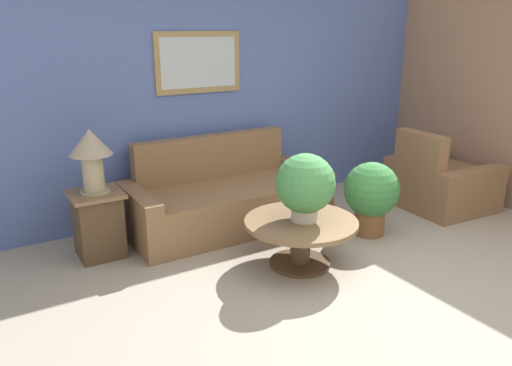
{
  "coord_description": "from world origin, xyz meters",
  "views": [
    {
      "loc": [
        -2.91,
        -2.35,
        2.09
      ],
      "look_at": [
        -0.47,
        1.65,
        0.62
      ],
      "focal_mm": 35.0,
      "sensor_mm": 36.0,
      "label": 1
    }
  ],
  "objects_px": {
    "couch_main": "(226,199)",
    "potted_plant_floor": "(371,194)",
    "coffee_table": "(301,232)",
    "table_lamp": "(91,151)",
    "potted_plant_on_table": "(305,185)",
    "armchair": "(440,183)",
    "side_table": "(98,224)"
  },
  "relations": [
    {
      "from": "armchair",
      "to": "potted_plant_floor",
      "type": "bearing_deg",
      "value": 101.6
    },
    {
      "from": "coffee_table",
      "to": "potted_plant_floor",
      "type": "relative_size",
      "value": 1.32
    },
    {
      "from": "couch_main",
      "to": "table_lamp",
      "type": "height_order",
      "value": "table_lamp"
    },
    {
      "from": "armchair",
      "to": "table_lamp",
      "type": "height_order",
      "value": "table_lamp"
    },
    {
      "from": "armchair",
      "to": "couch_main",
      "type": "bearing_deg",
      "value": 75.45
    },
    {
      "from": "armchair",
      "to": "side_table",
      "type": "distance_m",
      "value": 3.93
    },
    {
      "from": "couch_main",
      "to": "side_table",
      "type": "height_order",
      "value": "couch_main"
    },
    {
      "from": "coffee_table",
      "to": "table_lamp",
      "type": "relative_size",
      "value": 1.72
    },
    {
      "from": "table_lamp",
      "to": "potted_plant_on_table",
      "type": "height_order",
      "value": "table_lamp"
    },
    {
      "from": "potted_plant_floor",
      "to": "potted_plant_on_table",
      "type": "bearing_deg",
      "value": -168.21
    },
    {
      "from": "armchair",
      "to": "table_lamp",
      "type": "bearing_deg",
      "value": 82.3
    },
    {
      "from": "potted_plant_on_table",
      "to": "potted_plant_floor",
      "type": "xyz_separation_m",
      "value": [
        1.02,
        0.21,
        -0.32
      ]
    },
    {
      "from": "side_table",
      "to": "potted_plant_floor",
      "type": "xyz_separation_m",
      "value": [
        2.55,
        -0.95,
        0.12
      ]
    },
    {
      "from": "table_lamp",
      "to": "potted_plant_floor",
      "type": "distance_m",
      "value": 2.78
    },
    {
      "from": "couch_main",
      "to": "potted_plant_floor",
      "type": "relative_size",
      "value": 2.78
    },
    {
      "from": "coffee_table",
      "to": "potted_plant_on_table",
      "type": "height_order",
      "value": "potted_plant_on_table"
    },
    {
      "from": "armchair",
      "to": "potted_plant_on_table",
      "type": "bearing_deg",
      "value": 103.23
    },
    {
      "from": "side_table",
      "to": "potted_plant_on_table",
      "type": "distance_m",
      "value": 1.97
    },
    {
      "from": "potted_plant_on_table",
      "to": "coffee_table",
      "type": "bearing_deg",
      "value": 155.91
    },
    {
      "from": "armchair",
      "to": "potted_plant_floor",
      "type": "height_order",
      "value": "armchair"
    },
    {
      "from": "potted_plant_on_table",
      "to": "armchair",
      "type": "bearing_deg",
      "value": 9.73
    },
    {
      "from": "table_lamp",
      "to": "potted_plant_on_table",
      "type": "relative_size",
      "value": 0.98
    },
    {
      "from": "coffee_table",
      "to": "table_lamp",
      "type": "xyz_separation_m",
      "value": [
        -1.51,
        1.15,
        0.7
      ]
    },
    {
      "from": "side_table",
      "to": "table_lamp",
      "type": "distance_m",
      "value": 0.7
    },
    {
      "from": "potted_plant_floor",
      "to": "couch_main",
      "type": "bearing_deg",
      "value": 139.76
    },
    {
      "from": "armchair",
      "to": "side_table",
      "type": "relative_size",
      "value": 1.71
    },
    {
      "from": "coffee_table",
      "to": "potted_plant_floor",
      "type": "height_order",
      "value": "potted_plant_floor"
    },
    {
      "from": "coffee_table",
      "to": "potted_plant_on_table",
      "type": "distance_m",
      "value": 0.45
    },
    {
      "from": "coffee_table",
      "to": "table_lamp",
      "type": "height_order",
      "value": "table_lamp"
    },
    {
      "from": "armchair",
      "to": "side_table",
      "type": "xyz_separation_m",
      "value": [
        -3.85,
        0.76,
        0.03
      ]
    },
    {
      "from": "side_table",
      "to": "table_lamp",
      "type": "relative_size",
      "value": 1.07
    },
    {
      "from": "table_lamp",
      "to": "potted_plant_floor",
      "type": "xyz_separation_m",
      "value": [
        2.55,
        -0.95,
        -0.58
      ]
    }
  ]
}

